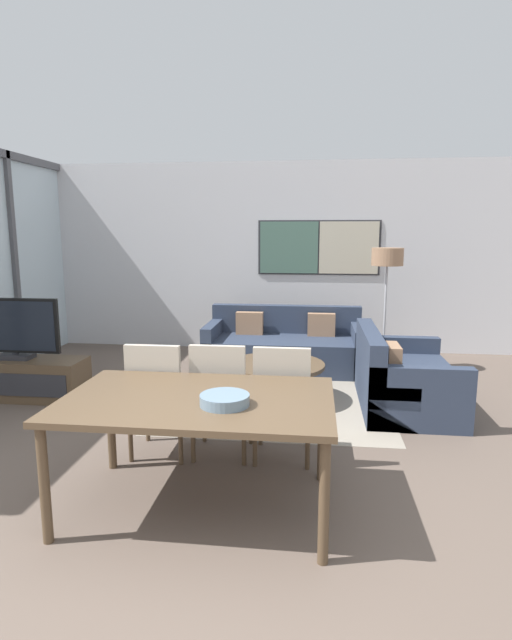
% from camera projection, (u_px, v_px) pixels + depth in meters
% --- Properties ---
extents(ground_plane, '(24.00, 24.00, 0.00)m').
position_uv_depth(ground_plane, '(169.00, 589.00, 2.51)').
color(ground_plane, brown).
extents(wall_back, '(7.55, 0.09, 2.80)m').
position_uv_depth(wall_back, '(270.00, 257.00, 7.50)').
color(wall_back, silver).
rests_on(wall_back, ground_plane).
extents(area_rug, '(2.33, 2.19, 0.01)m').
position_uv_depth(area_rug, '(277.00, 400.00, 5.33)').
color(area_rug, gray).
rests_on(area_rug, ground_plane).
extents(tv_console, '(1.48, 0.48, 0.43)m').
position_uv_depth(tv_console, '(18.00, 378.00, 5.40)').
color(tv_console, brown).
rests_on(tv_console, ground_plane).
extents(television, '(1.02, 0.20, 0.66)m').
position_uv_depth(television, '(13.00, 329.00, 5.31)').
color(television, '#2D2D33').
rests_on(television, tv_console).
extents(sofa_main, '(2.02, 0.92, 0.79)m').
position_uv_depth(sofa_main, '(284.00, 348.00, 6.57)').
color(sofa_main, '#2D384C').
rests_on(sofa_main, ground_plane).
extents(sofa_side, '(0.92, 1.45, 0.79)m').
position_uv_depth(sofa_side, '(399.00, 381.00, 5.10)').
color(sofa_side, '#2D384C').
rests_on(sofa_side, ground_plane).
extents(coffee_table, '(1.01, 1.01, 0.41)m').
position_uv_depth(coffee_table, '(277.00, 372.00, 5.27)').
color(coffee_table, brown).
rests_on(coffee_table, ground_plane).
extents(dining_table, '(1.70, 1.06, 0.75)m').
position_uv_depth(dining_table, '(198.00, 407.00, 3.14)').
color(dining_table, brown).
rests_on(dining_table, ground_plane).
extents(dining_chair_left, '(0.46, 0.46, 0.94)m').
position_uv_depth(dining_chair_left, '(159.00, 394.00, 3.91)').
color(dining_chair_left, '#B2A899').
rests_on(dining_chair_left, ground_plane).
extents(dining_chair_centre, '(0.46, 0.46, 0.94)m').
position_uv_depth(dining_chair_centre, '(221.00, 395.00, 3.90)').
color(dining_chair_centre, '#B2A899').
rests_on(dining_chair_centre, ground_plane).
extents(dining_chair_right, '(0.46, 0.46, 0.94)m').
position_uv_depth(dining_chair_right, '(282.00, 398.00, 3.83)').
color(dining_chair_right, '#B2A899').
rests_on(dining_chair_right, ground_plane).
extents(fruit_bowl, '(0.30, 0.30, 0.07)m').
position_uv_depth(fruit_bowl, '(225.00, 399.00, 2.97)').
color(fruit_bowl, slate).
rests_on(fruit_bowl, dining_table).
extents(floor_lamp, '(0.39, 0.39, 1.58)m').
position_uv_depth(floor_lamp, '(387.00, 265.00, 6.24)').
color(floor_lamp, '#2D2D33').
rests_on(floor_lamp, ground_plane).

